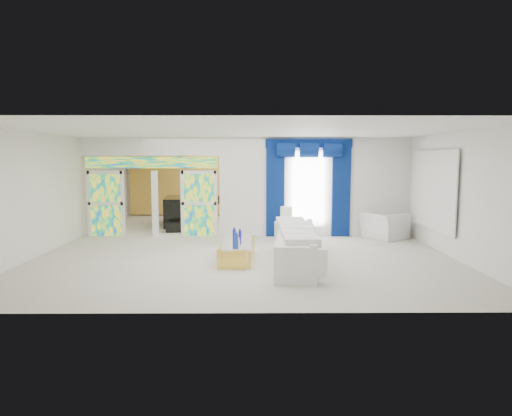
{
  "coord_description": "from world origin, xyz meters",
  "views": [
    {
      "loc": [
        0.21,
        -12.71,
        2.37
      ],
      "look_at": [
        0.3,
        -1.2,
        1.1
      ],
      "focal_mm": 31.58,
      "sensor_mm": 36.0,
      "label": 1
    }
  ],
  "objects_px": {
    "coffee_table": "(238,251)",
    "grand_piano": "(187,211)",
    "console_table": "(296,232)",
    "white_sofa": "(296,247)",
    "armchair": "(384,225)"
  },
  "relations": [
    {
      "from": "white_sofa",
      "to": "coffee_table",
      "type": "xyz_separation_m",
      "value": [
        -1.35,
        0.3,
        -0.15
      ]
    },
    {
      "from": "coffee_table",
      "to": "grand_piano",
      "type": "height_order",
      "value": "grand_piano"
    },
    {
      "from": "coffee_table",
      "to": "grand_piano",
      "type": "xyz_separation_m",
      "value": [
        -2.0,
        5.64,
        0.29
      ]
    },
    {
      "from": "white_sofa",
      "to": "grand_piano",
      "type": "bearing_deg",
      "value": 125.39
    },
    {
      "from": "console_table",
      "to": "grand_piano",
      "type": "bearing_deg",
      "value": 142.86
    },
    {
      "from": "console_table",
      "to": "grand_piano",
      "type": "distance_m",
      "value": 4.6
    },
    {
      "from": "coffee_table",
      "to": "armchair",
      "type": "xyz_separation_m",
      "value": [
        4.27,
        2.86,
        0.18
      ]
    },
    {
      "from": "white_sofa",
      "to": "coffee_table",
      "type": "relative_size",
      "value": 1.98
    },
    {
      "from": "white_sofa",
      "to": "grand_piano",
      "type": "distance_m",
      "value": 6.82
    },
    {
      "from": "coffee_table",
      "to": "armchair",
      "type": "bearing_deg",
      "value": 33.82
    },
    {
      "from": "white_sofa",
      "to": "grand_piano",
      "type": "xyz_separation_m",
      "value": [
        -3.35,
        5.94,
        0.14
      ]
    },
    {
      "from": "coffee_table",
      "to": "console_table",
      "type": "bearing_deg",
      "value": 60.0
    },
    {
      "from": "grand_piano",
      "to": "console_table",
      "type": "bearing_deg",
      "value": -43.08
    },
    {
      "from": "console_table",
      "to": "grand_piano",
      "type": "relative_size",
      "value": 0.55
    },
    {
      "from": "white_sofa",
      "to": "console_table",
      "type": "bearing_deg",
      "value": 90.44
    }
  ]
}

